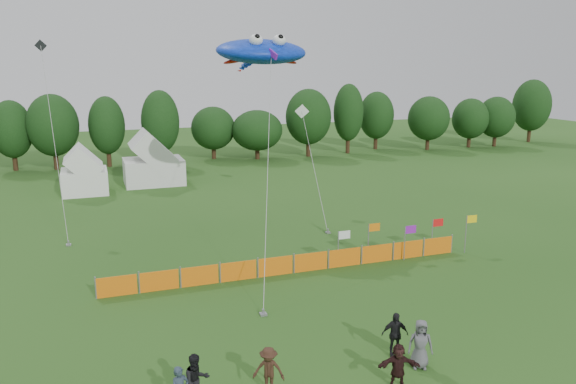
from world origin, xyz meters
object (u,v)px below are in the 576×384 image
object	(u,v)px
spectator_f	(398,366)
stingray_kite	(260,52)
spectator_d	(395,334)
spectator_c	(269,370)
spectator_e	(420,344)
barrier_fence	(293,264)
tent_right	(153,163)
tent_left	(84,174)
spectator_b	(196,381)

from	to	relation	value
spectator_f	stingray_kite	bearing A→B (deg)	102.58
spectator_d	spectator_c	bearing A→B (deg)	-156.91
spectator_e	stingray_kite	size ratio (longest dim) A/B	0.09
barrier_fence	tent_right	bearing A→B (deg)	99.52
tent_left	stingray_kite	xyz separation A→B (m)	(11.50, -14.20, 9.92)
tent_right	spectator_d	size ratio (longest dim) A/B	3.05
spectator_b	spectator_f	distance (m)	6.84
spectator_d	stingray_kite	bearing A→B (deg)	103.27
barrier_fence	spectator_f	bearing A→B (deg)	-91.55
spectator_f	barrier_fence	bearing A→B (deg)	105.11
tent_left	spectator_f	bearing A→B (deg)	-74.02
tent_left	barrier_fence	bearing A→B (deg)	-66.45
spectator_d	stingray_kite	size ratio (longest dim) A/B	0.08
tent_right	stingray_kite	bearing A→B (deg)	-71.27
spectator_d	spectator_f	bearing A→B (deg)	-102.20
spectator_e	spectator_d	bearing A→B (deg)	135.92
barrier_fence	stingray_kite	world-z (taller)	stingray_kite
spectator_b	spectator_c	distance (m)	2.44
spectator_d	spectator_e	xyz separation A→B (m)	(0.44, -1.05, 0.05)
tent_right	spectator_c	distance (m)	35.81
spectator_b	spectator_f	world-z (taller)	spectator_b
barrier_fence	spectator_c	bearing A→B (deg)	-114.41
tent_left	spectator_e	size ratio (longest dim) A/B	2.04
tent_right	stingray_kite	world-z (taller)	stingray_kite
barrier_fence	spectator_b	size ratio (longest dim) A/B	10.64
tent_right	barrier_fence	size ratio (longest dim) A/B	0.27
barrier_fence	spectator_d	bearing A→B (deg)	-86.01
stingray_kite	barrier_fence	bearing A→B (deg)	-97.09
tent_right	spectator_b	xyz separation A→B (m)	(-2.76, -35.79, -0.98)
tent_left	stingray_kite	size ratio (longest dim) A/B	0.18
spectator_c	spectator_b	bearing A→B (deg)	-153.51
barrier_fence	stingray_kite	bearing A→B (deg)	82.91
spectator_c	spectator_e	bearing A→B (deg)	23.63
spectator_c	spectator_f	distance (m)	4.45
tent_right	spectator_b	distance (m)	35.90
spectator_d	stingray_kite	world-z (taller)	stingray_kite
tent_left	spectator_c	bearing A→B (deg)	-80.44
spectator_c	spectator_f	world-z (taller)	spectator_c
spectator_e	stingray_kite	bearing A→B (deg)	113.07
barrier_fence	spectator_e	xyz separation A→B (m)	(1.10, -10.46, 0.43)
barrier_fence	spectator_f	size ratio (longest dim) A/B	12.59
tent_right	spectator_f	size ratio (longest dim) A/B	3.39
spectator_b	spectator_d	distance (m)	7.75
spectator_e	barrier_fence	bearing A→B (deg)	119.29
barrier_fence	spectator_d	size ratio (longest dim) A/B	11.33
tent_left	spectator_f	world-z (taller)	tent_left
spectator_e	stingray_kite	world-z (taller)	stingray_kite
tent_left	spectator_f	distance (m)	36.39
spectator_b	stingray_kite	world-z (taller)	stingray_kite
spectator_c	spectator_d	world-z (taller)	spectator_d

